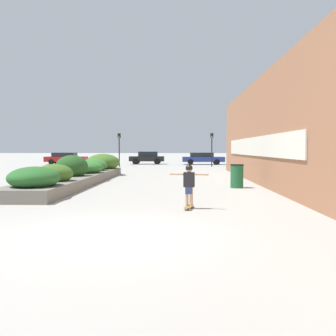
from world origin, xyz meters
The scene contains 12 objects.
ground_plane centered at (0.00, 0.00, 0.00)m, with size 300.00×300.00×0.00m, color #A3A099.
building_wall_right centered at (5.54, 8.17, 2.62)m, with size 0.67×30.83×5.26m.
planter_box centered at (-3.79, 12.09, 0.57)m, with size 2.20×14.75×1.47m.
skateboard centered at (1.66, 3.45, 0.07)m, with size 0.33×0.81×0.09m.
skateboarder centered at (1.66, 3.45, 0.83)m, with size 1.13×0.28×1.22m.
trash_bin centered at (3.98, 9.48, 0.54)m, with size 0.60×0.60×1.07m.
car_leftmost centered at (-2.37, 35.71, 0.78)m, with size 3.98×1.92×1.46m.
car_center_left centered at (12.53, 34.96, 0.81)m, with size 4.04×1.87×1.53m.
car_center_right centered at (3.99, 34.87, 0.72)m, with size 4.73×1.92×1.35m.
car_rightmost centered at (-11.70, 35.02, 0.72)m, with size 4.60×2.01×1.34m.
traffic_light_left centered at (-4.60, 29.29, 2.27)m, with size 0.28×0.30×3.31m.
traffic_light_right centered at (4.58, 29.83, 2.29)m, with size 0.28×0.30×3.34m.
Camera 1 is at (1.38, -7.50, 1.77)m, focal length 40.00 mm.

